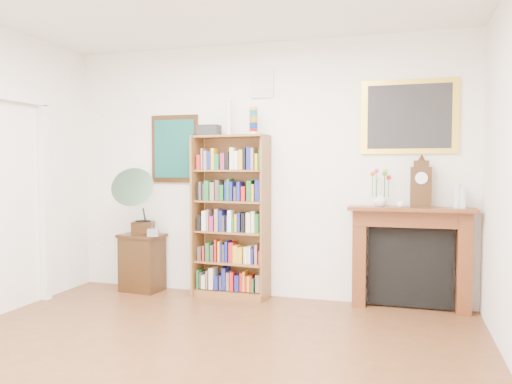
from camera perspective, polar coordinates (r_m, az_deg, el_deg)
room at (r=3.20m, az=-11.58°, el=1.99°), size 4.51×5.01×2.81m
door_casing at (r=5.48m, az=-26.18°, el=0.70°), size 0.08×1.02×2.17m
teal_poster at (r=5.89m, az=-9.27°, el=4.89°), size 0.58×0.04×0.78m
small_picture at (r=5.58m, az=0.64°, el=12.26°), size 0.26×0.04×0.30m
gilt_painting at (r=5.33m, az=17.08°, el=8.24°), size 0.95×0.04×0.75m
bookshelf at (r=5.48m, az=-2.92°, el=-1.76°), size 0.85×0.37×2.06m
side_cabinet at (r=5.99m, az=-12.88°, el=-7.85°), size 0.52×0.40×0.66m
fireplace at (r=5.30m, az=17.23°, el=-6.32°), size 1.24×0.32×1.04m
gramophone at (r=5.81m, az=-13.44°, el=-0.60°), size 0.61×0.69×0.77m
cd_stack at (r=5.74m, az=-11.69°, el=-4.56°), size 0.16×0.16×0.08m
mantel_clock at (r=5.21m, az=18.35°, el=0.80°), size 0.21×0.13×0.47m
flower_vase at (r=5.21m, az=14.02°, el=-0.85°), size 0.13×0.13×0.14m
teacup at (r=5.13m, az=16.20°, el=-1.38°), size 0.09×0.09×0.06m
bottle_left at (r=5.23m, az=21.99°, el=-0.41°), size 0.07×0.07×0.24m
bottle_right at (r=5.20m, az=22.58°, el=-0.65°), size 0.06×0.06×0.20m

